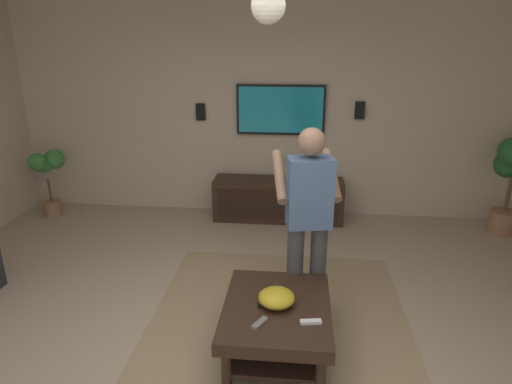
% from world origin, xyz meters
% --- Properties ---
extents(ground_plane, '(8.17, 8.17, 0.00)m').
position_xyz_m(ground_plane, '(0.00, 0.00, 0.00)').
color(ground_plane, tan).
extents(wall_back_tv, '(0.10, 7.01, 2.82)m').
position_xyz_m(wall_back_tv, '(3.07, 0.00, 1.41)').
color(wall_back_tv, '#C6B299').
rests_on(wall_back_tv, ground).
extents(area_rug, '(2.72, 2.19, 0.01)m').
position_xyz_m(area_rug, '(0.27, -0.27, 0.01)').
color(area_rug, '#9E8460').
rests_on(area_rug, ground).
extents(coffee_table, '(1.00, 0.80, 0.40)m').
position_xyz_m(coffee_table, '(0.07, -0.27, 0.30)').
color(coffee_table, '#332116').
rests_on(coffee_table, ground).
extents(media_console, '(0.45, 1.70, 0.55)m').
position_xyz_m(media_console, '(2.73, -0.14, 0.28)').
color(media_console, '#332116').
rests_on(media_console, ground).
extents(tv, '(0.05, 1.15, 0.65)m').
position_xyz_m(tv, '(2.97, -0.14, 1.43)').
color(tv, black).
extents(person_standing, '(0.60, 0.61, 1.64)m').
position_xyz_m(person_standing, '(0.64, -0.49, 0.93)').
color(person_standing, '#3F3F3F').
rests_on(person_standing, ground).
extents(potted_plant_tall, '(0.52, 0.44, 1.22)m').
position_xyz_m(potted_plant_tall, '(2.59, -2.93, 0.75)').
color(potted_plant_tall, '#9E6B4C').
rests_on(potted_plant_tall, ground).
extents(potted_plant_short, '(0.42, 0.40, 0.91)m').
position_xyz_m(potted_plant_short, '(2.59, 2.96, 0.63)').
color(potted_plant_short, '#9E6B4C').
rests_on(potted_plant_short, ground).
extents(bowl, '(0.27, 0.27, 0.12)m').
position_xyz_m(bowl, '(0.07, -0.26, 0.46)').
color(bowl, gold).
rests_on(bowl, coffee_table).
extents(remote_white, '(0.07, 0.16, 0.02)m').
position_xyz_m(remote_white, '(-0.13, -0.52, 0.41)').
color(remote_white, white).
rests_on(remote_white, coffee_table).
extents(remote_black, '(0.08, 0.16, 0.02)m').
position_xyz_m(remote_black, '(0.05, -0.20, 0.41)').
color(remote_black, black).
rests_on(remote_black, coffee_table).
extents(remote_grey, '(0.15, 0.11, 0.02)m').
position_xyz_m(remote_grey, '(-0.18, -0.16, 0.41)').
color(remote_grey, slate).
rests_on(remote_grey, coffee_table).
extents(vase_round, '(0.22, 0.22, 0.22)m').
position_xyz_m(vase_round, '(2.72, -0.29, 0.66)').
color(vase_round, gold).
rests_on(vase_round, media_console).
extents(wall_speaker_left, '(0.06, 0.12, 0.22)m').
position_xyz_m(wall_speaker_left, '(2.99, -1.15, 1.43)').
color(wall_speaker_left, black).
extents(wall_speaker_right, '(0.06, 0.12, 0.22)m').
position_xyz_m(wall_speaker_right, '(2.99, 0.92, 1.38)').
color(wall_speaker_right, black).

